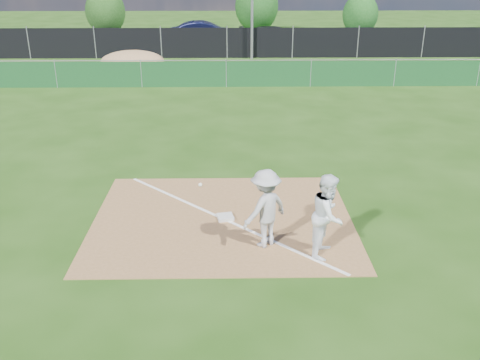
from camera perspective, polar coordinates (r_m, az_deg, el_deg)
name	(u,v)px	position (r m, az deg, el deg)	size (l,w,h in m)	color
ground	(226,115)	(20.97, -1.55, 6.92)	(90.00, 90.00, 0.00)	#1C3F0D
infield_dirt	(223,219)	(12.54, -1.85, -4.19)	(6.00, 5.00, 0.02)	brown
foul_line	(223,219)	(12.53, -1.85, -4.13)	(0.08, 7.00, 0.01)	white
green_fence	(226,74)	(25.70, -1.48, 11.21)	(44.00, 0.05, 1.20)	#103D1A
dirt_mound	(133,62)	(29.60, -11.39, 12.27)	(3.38, 2.60, 1.17)	#9A734A
black_fence	(227,43)	(33.54, -1.40, 14.41)	(46.00, 0.04, 1.80)	black
parking_lot	(227,46)	(38.61, -1.35, 14.14)	(46.00, 9.00, 0.01)	black
first_base	(225,217)	(12.53, -1.58, -3.98)	(0.36, 0.36, 0.08)	silver
play_at_first	(265,208)	(11.08, 2.73, -3.05)	(2.00, 1.18, 1.70)	silver
runner	(328,215)	(10.92, 9.37, -3.72)	(0.85, 0.66, 1.75)	white
car_left	(154,38)	(37.64, -9.18, 14.74)	(1.66, 4.12, 1.40)	#ACAEB4
car_mid	(205,34)	(38.46, -3.70, 15.32)	(1.74, 4.99, 1.64)	black
car_right	(276,37)	(37.32, 3.88, 14.93)	(2.02, 4.97, 1.44)	black
tree_left	(105,12)	(44.55, -14.17, 17.02)	(3.03, 3.03, 3.60)	#382316
tree_mid	(257,7)	(44.86, 1.79, 18.01)	(3.44, 3.44, 4.08)	#382316
tree_right	(360,15)	(44.05, 12.71, 16.83)	(2.71, 2.71, 3.21)	#382316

